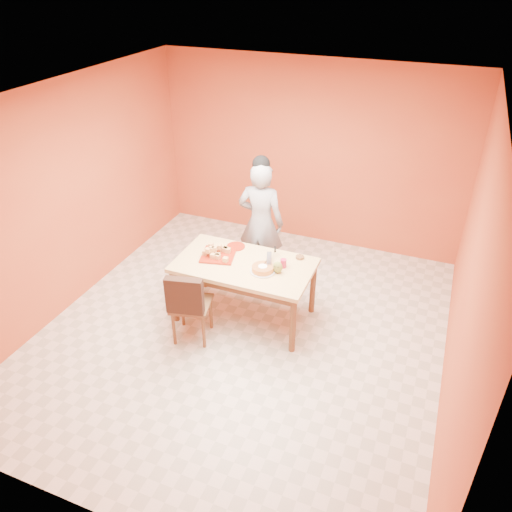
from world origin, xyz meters
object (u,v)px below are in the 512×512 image
at_px(person, 261,223).
at_px(red_dinner_plate, 236,246).
at_px(magenta_glass, 283,263).
at_px(checker_tin, 300,257).
at_px(dining_chair, 190,303).
at_px(pastry_platter, 218,255).
at_px(egg_ornament, 278,267).
at_px(dining_table, 244,270).
at_px(sponge_cake, 263,269).

relative_size(person, red_dinner_plate, 7.38).
bearing_deg(magenta_glass, checker_tin, 64.91).
bearing_deg(red_dinner_plate, checker_tin, 2.57).
distance_m(dining_chair, magenta_glass, 1.15).
distance_m(magenta_glass, checker_tin, 0.28).
height_order(pastry_platter, egg_ornament, egg_ornament).
relative_size(dining_table, egg_ornament, 11.28).
xyz_separation_m(dining_table, dining_chair, (-0.41, -0.59, -0.18)).
xyz_separation_m(dining_chair, sponge_cake, (0.67, 0.52, 0.31)).
height_order(dining_table, person, person).
distance_m(pastry_platter, checker_tin, 0.97).
xyz_separation_m(dining_chair, egg_ornament, (0.83, 0.56, 0.35)).
xyz_separation_m(dining_table, checker_tin, (0.57, 0.35, 0.11)).
xyz_separation_m(dining_table, person, (-0.14, 0.88, 0.17)).
xyz_separation_m(pastry_platter, red_dinner_plate, (0.11, 0.28, -0.00)).
bearing_deg(magenta_glass, sponge_cake, -136.73).
xyz_separation_m(dining_table, pastry_platter, (-0.35, 0.04, 0.11)).
distance_m(pastry_platter, egg_ornament, 0.78).
height_order(red_dinner_plate, checker_tin, checker_tin).
height_order(person, sponge_cake, person).
relative_size(dining_table, person, 0.96).
bearing_deg(pastry_platter, egg_ornament, -5.44).
relative_size(person, egg_ornament, 11.78).
bearing_deg(magenta_glass, dining_table, -167.87).
distance_m(egg_ornament, magenta_glass, 0.14).
distance_m(dining_chair, pastry_platter, 0.70).
relative_size(dining_chair, person, 0.56).
xyz_separation_m(pastry_platter, sponge_cake, (0.61, -0.12, 0.03)).
height_order(person, pastry_platter, person).
bearing_deg(dining_chair, checker_tin, 31.26).
bearing_deg(sponge_cake, person, 112.53).
height_order(sponge_cake, magenta_glass, magenta_glass).
distance_m(person, sponge_cake, 1.04).
relative_size(person, magenta_glass, 16.32).
bearing_deg(sponge_cake, magenta_glass, 43.27).
relative_size(dining_chair, magenta_glass, 9.15).
bearing_deg(red_dinner_plate, magenta_glass, -17.46).
xyz_separation_m(person, egg_ornament, (0.56, -0.92, -0.00)).
height_order(dining_chair, person, person).
relative_size(dining_table, checker_tin, 16.27).
bearing_deg(checker_tin, egg_ornament, -110.02).
bearing_deg(person, magenta_glass, 122.64).
distance_m(dining_table, dining_chair, 0.74).
bearing_deg(magenta_glass, dining_chair, -141.10).
distance_m(dining_table, egg_ornament, 0.46).
xyz_separation_m(dining_chair, pastry_platter, (0.06, 0.63, 0.29)).
relative_size(red_dinner_plate, magenta_glass, 2.21).
bearing_deg(egg_ornament, dining_chair, -167.53).
relative_size(egg_ornament, magenta_glass, 1.39).
bearing_deg(dining_table, red_dinner_plate, 127.80).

